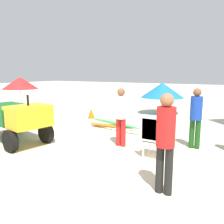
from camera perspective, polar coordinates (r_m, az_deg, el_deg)
ground at (r=5.84m, az=-14.48°, el=-11.58°), size 80.00×80.00×0.00m
utility_cart at (r=7.50m, az=-23.03°, el=-1.09°), size 2.70×1.63×1.50m
stacked_plastic_chairs at (r=5.66m, az=10.27°, el=-5.17°), size 0.48×0.48×1.11m
surfboard_pile at (r=8.67m, az=0.16°, el=-3.43°), size 2.54×0.96×0.24m
lifeguard_near_left at (r=6.49m, az=2.24°, el=-0.31°), size 0.32×0.32×1.67m
lifeguard_near_center at (r=6.69m, az=20.18°, el=-0.54°), size 0.32×0.32×1.68m
lifeguard_near_right at (r=3.99m, az=13.19°, el=-6.07°), size 0.32×0.32×1.77m
beach_umbrella_left at (r=13.61m, az=-21.94°, el=6.75°), size 1.91×1.91×1.88m
beach_umbrella_far at (r=11.93m, az=12.40°, el=5.36°), size 2.17×2.17×1.61m
traffic_cone_near at (r=10.67m, az=-5.21°, el=-0.33°), size 0.33×0.33×0.47m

